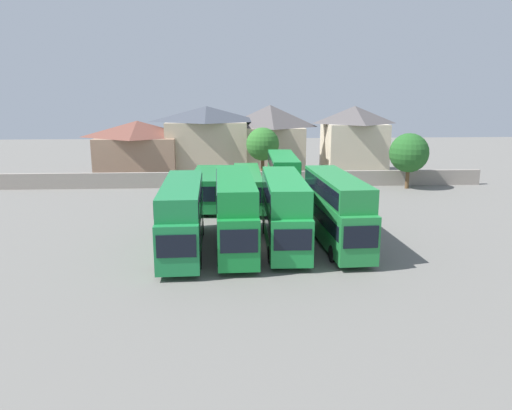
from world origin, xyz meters
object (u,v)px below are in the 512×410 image
object	(u,v)px
house_terrace_right	(270,139)
tree_behind_wall	(263,144)
house_terrace_left	(138,148)
house_terrace_far_right	(354,139)
tree_left_of_lot	(409,153)
bus_7	(283,177)
bus_4	(337,207)
bus_6	(247,186)
bus_3	(284,208)
bus_1	(182,213)
bus_5	(207,187)
bus_2	(235,208)
house_terrace_centre	(207,140)

from	to	relation	value
house_terrace_right	tree_behind_wall	size ratio (longest dim) A/B	1.37
house_terrace_left	house_terrace_far_right	size ratio (longest dim) A/B	1.18
house_terrace_left	tree_left_of_lot	distance (m)	33.93
house_terrace_far_right	bus_7	bearing A→B (deg)	-121.50
bus_4	bus_6	bearing A→B (deg)	-158.82
bus_3	bus_7	bearing A→B (deg)	175.28
bus_1	house_terrace_right	size ratio (longest dim) A/B	1.31
bus_3	bus_5	xyz separation A→B (m)	(-6.00, 13.32, -0.91)
house_terrace_left	house_terrace_right	world-z (taller)	house_terrace_right
bus_1	house_terrace_right	world-z (taller)	house_terrace_right
bus_3	house_terrace_right	world-z (taller)	house_terrace_right
bus_2	house_terrace_centre	distance (m)	32.67
bus_2	house_terrace_left	world-z (taller)	house_terrace_left
tree_behind_wall	bus_1	bearing A→B (deg)	-105.76
house_terrace_right	tree_behind_wall	world-z (taller)	house_terrace_right
bus_4	bus_7	bearing A→B (deg)	-172.63
bus_1	bus_6	size ratio (longest dim) A/B	1.01
house_terrace_far_right	tree_left_of_lot	size ratio (longest dim) A/B	1.43
bus_7	house_terrace_right	distance (m)	19.59
bus_2	bus_7	xyz separation A→B (m)	(4.88, 13.63, -0.12)
bus_4	bus_5	size ratio (longest dim) A/B	1.12
bus_5	house_terrace_centre	xyz separation A→B (m)	(-0.67, 19.02, 2.74)
bus_4	house_terrace_centre	distance (m)	33.94
bus_1	house_terrace_right	bearing A→B (deg)	163.48
bus_3	house_terrace_left	bearing A→B (deg)	-152.44
bus_7	tree_left_of_lot	world-z (taller)	tree_left_of_lot
bus_4	tree_left_of_lot	xyz separation A→B (m)	(12.91, 21.02, 1.28)
bus_4	bus_6	distance (m)	14.60
bus_4	house_terrace_left	bearing A→B (deg)	-150.89
bus_1	house_terrace_centre	distance (m)	32.91
house_terrace_centre	tree_behind_wall	bearing A→B (deg)	-44.06
house_terrace_far_right	house_terrace_right	bearing A→B (deg)	179.03
bus_1	house_terrace_far_right	xyz separation A→B (m)	(20.33, 33.31, 1.95)
bus_2	tree_behind_wall	world-z (taller)	tree_behind_wall
tree_left_of_lot	bus_3	bearing A→B (deg)	-128.27
bus_4	tree_behind_wall	size ratio (longest dim) A/B	1.69
bus_4	house_terrace_centre	size ratio (longest dim) A/B	1.04
bus_4	bus_6	size ratio (longest dim) A/B	0.95
bus_3	tree_behind_wall	distance (m)	25.68
house_terrace_centre	tree_behind_wall	distance (m)	9.68
bus_2	bus_6	xyz separation A→B (m)	(1.36, 13.56, -0.94)
bus_2	bus_7	bearing A→B (deg)	159.12
house_terrace_centre	tree_left_of_lot	world-z (taller)	house_terrace_centre
bus_2	bus_6	size ratio (longest dim) A/B	1.00
bus_6	tree_left_of_lot	xyz separation A→B (m)	(18.75, 7.67, 2.19)
bus_2	bus_6	world-z (taller)	bus_2
bus_4	bus_7	distance (m)	13.61
bus_1	house_terrace_centre	size ratio (longest dim) A/B	1.11
bus_5	tree_behind_wall	bearing A→B (deg)	154.81
house_terrace_far_right	bus_6	bearing A→B (deg)	-128.40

